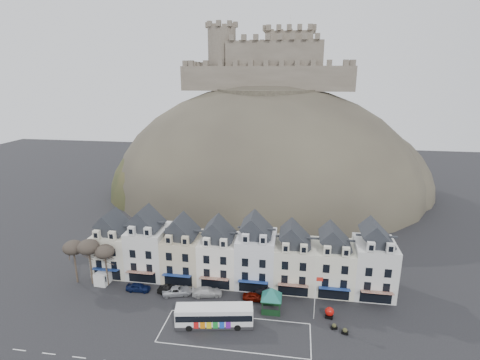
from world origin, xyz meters
name	(u,v)px	position (x,y,z in m)	size (l,w,h in m)	color
ground	(220,337)	(0.00, 0.00, 0.00)	(300.00, 300.00, 0.00)	black
coach_bay_markings	(235,333)	(2.00, 1.25, 0.00)	(22.00, 7.50, 0.01)	silver
townhouse_terrace	(239,254)	(0.15, 15.97, 5.30)	(54.40, 9.35, 11.80)	beige
castle_hill	(268,193)	(1.25, 68.95, 0.11)	(100.00, 76.00, 68.00)	#363129
castle	(271,62)	(0.51, 75.93, 40.19)	(50.20, 22.20, 22.00)	brown
tree_left_far	(73,248)	(-29.00, 10.50, 6.90)	(3.61, 3.61, 8.24)	#3C3426
tree_left_mid	(88,247)	(-26.00, 10.50, 7.24)	(3.78, 3.78, 8.64)	#3C3426
tree_left_near	(105,252)	(-23.00, 10.50, 6.55)	(3.43, 3.43, 7.84)	#3C3426
bus	(214,315)	(-1.39, 2.42, 1.82)	(11.93, 4.68, 3.28)	#262628
bus_shelter	(272,293)	(6.86, 7.42, 3.24)	(6.59, 6.59, 4.18)	black
red_buoy	(329,312)	(16.00, 7.15, 0.89)	(1.41, 1.41, 1.74)	black
flagpole	(316,295)	(13.67, 6.42, 4.30)	(1.09, 0.14, 7.53)	silver
white_van	(107,274)	(-23.97, 12.00, 1.17)	(2.51, 5.22, 2.33)	silver
planter_west	(334,326)	(16.52, 4.39, 0.44)	(1.01, 0.70, 0.91)	black
planter_east	(345,331)	(18.00, 3.50, 0.47)	(1.06, 0.69, 0.98)	black
car_navy	(138,287)	(-16.71, 9.50, 0.73)	(1.71, 4.26, 1.45)	#0B153B
car_black	(171,290)	(-10.80, 9.50, 0.73)	(1.54, 4.43, 1.46)	black
car_silver	(177,291)	(-9.60, 9.50, 0.71)	(2.34, 5.00, 1.41)	#B1B3B9
car_white	(207,292)	(-4.40, 9.97, 0.75)	(2.10, 5.18, 1.50)	silver
car_maroon	(254,297)	(3.81, 9.87, 0.67)	(1.58, 3.94, 1.34)	#5C0D05
car_charcoal	(268,293)	(6.00, 11.20, 0.71)	(1.50, 4.31, 1.42)	black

